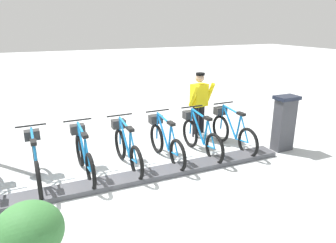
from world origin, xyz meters
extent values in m
plane|color=silver|center=(0.00, 0.00, 0.00)|extent=(60.00, 60.00, 0.00)
cube|color=#47474C|center=(0.00, 0.00, 0.05)|extent=(0.44, 6.75, 0.10)
cube|color=#38383D|center=(0.05, -3.78, 0.60)|extent=(0.28, 0.44, 1.20)
cube|color=#194C8C|center=(0.20, -3.78, 0.95)|extent=(0.03, 0.30, 0.40)
cube|color=black|center=(0.05, -3.78, 1.24)|extent=(0.36, 0.52, 0.08)
torus|color=black|center=(0.03, -2.79, 0.33)|extent=(0.67, 0.08, 0.67)
torus|color=black|center=(1.07, -2.76, 0.33)|extent=(0.67, 0.08, 0.67)
cylinder|color=#1474C2|center=(0.73, -2.77, 0.61)|extent=(0.60, 0.06, 0.70)
cylinder|color=#1474C2|center=(0.39, -2.78, 0.58)|extent=(0.16, 0.05, 0.61)
cylinder|color=#1474C2|center=(0.67, -2.77, 0.92)|extent=(0.69, 0.06, 0.11)
cylinder|color=#1474C2|center=(0.24, -2.78, 0.31)|extent=(0.43, 0.04, 0.09)
cylinder|color=#1474C2|center=(0.18, -2.78, 0.61)|extent=(0.33, 0.04, 0.56)
cylinder|color=#1474C2|center=(1.04, -2.76, 0.64)|extent=(0.10, 0.04, 0.62)
cube|color=black|center=(0.33, -2.78, 0.91)|extent=(0.22, 0.10, 0.06)
cylinder|color=black|center=(1.01, -2.76, 1.00)|extent=(0.04, 0.54, 0.03)
cube|color=#2D2D2D|center=(1.12, -2.76, 0.78)|extent=(0.21, 0.28, 0.18)
torus|color=black|center=(0.03, -1.94, 0.33)|extent=(0.67, 0.08, 0.67)
torus|color=black|center=(1.07, -1.91, 0.33)|extent=(0.67, 0.08, 0.67)
cylinder|color=#1375C0|center=(0.73, -1.92, 0.61)|extent=(0.60, 0.06, 0.70)
cylinder|color=#1375C0|center=(0.39, -1.93, 0.58)|extent=(0.16, 0.05, 0.61)
cylinder|color=#1375C0|center=(0.67, -1.92, 0.92)|extent=(0.69, 0.06, 0.11)
cylinder|color=#1375C0|center=(0.24, -1.93, 0.31)|extent=(0.43, 0.04, 0.09)
cylinder|color=#1375C0|center=(0.18, -1.93, 0.61)|extent=(0.33, 0.04, 0.56)
cylinder|color=#1375C0|center=(1.04, -1.91, 0.64)|extent=(0.10, 0.04, 0.62)
cube|color=black|center=(0.33, -1.93, 0.91)|extent=(0.22, 0.10, 0.06)
cylinder|color=black|center=(1.01, -1.91, 1.00)|extent=(0.04, 0.54, 0.03)
cube|color=#2D2D2D|center=(1.12, -1.91, 0.78)|extent=(0.21, 0.28, 0.18)
torus|color=black|center=(0.03, -1.09, 0.33)|extent=(0.67, 0.08, 0.67)
torus|color=black|center=(1.07, -1.06, 0.33)|extent=(0.67, 0.08, 0.67)
cylinder|color=blue|center=(0.73, -1.07, 0.61)|extent=(0.60, 0.06, 0.70)
cylinder|color=blue|center=(0.39, -1.08, 0.58)|extent=(0.16, 0.05, 0.61)
cylinder|color=blue|center=(0.67, -1.07, 0.92)|extent=(0.69, 0.06, 0.11)
cylinder|color=blue|center=(0.24, -1.08, 0.31)|extent=(0.43, 0.04, 0.09)
cylinder|color=blue|center=(0.18, -1.08, 0.61)|extent=(0.33, 0.04, 0.56)
cylinder|color=blue|center=(1.04, -1.06, 0.64)|extent=(0.10, 0.04, 0.62)
cube|color=black|center=(0.33, -1.08, 0.91)|extent=(0.22, 0.10, 0.06)
cylinder|color=black|center=(1.01, -1.06, 1.00)|extent=(0.04, 0.54, 0.03)
cube|color=#2D2D2D|center=(1.12, -1.06, 0.78)|extent=(0.21, 0.28, 0.18)
torus|color=black|center=(0.03, -0.24, 0.33)|extent=(0.67, 0.08, 0.67)
torus|color=black|center=(1.07, -0.21, 0.33)|extent=(0.67, 0.08, 0.67)
cylinder|color=#1A74B8|center=(0.73, -0.22, 0.61)|extent=(0.60, 0.06, 0.70)
cylinder|color=#1A74B8|center=(0.39, -0.23, 0.58)|extent=(0.16, 0.05, 0.61)
cylinder|color=#1A74B8|center=(0.67, -0.22, 0.92)|extent=(0.69, 0.06, 0.11)
cylinder|color=#1A74B8|center=(0.24, -0.23, 0.31)|extent=(0.43, 0.04, 0.09)
cylinder|color=#1A74B8|center=(0.18, -0.23, 0.61)|extent=(0.33, 0.04, 0.56)
cylinder|color=#1A74B8|center=(1.04, -0.21, 0.64)|extent=(0.10, 0.04, 0.62)
cube|color=black|center=(0.33, -0.23, 0.91)|extent=(0.22, 0.10, 0.06)
cylinder|color=black|center=(1.01, -0.21, 1.00)|extent=(0.04, 0.54, 0.03)
cube|color=#2D2D2D|center=(1.12, -0.21, 0.78)|extent=(0.21, 0.28, 0.18)
torus|color=black|center=(0.03, 0.61, 0.33)|extent=(0.67, 0.08, 0.67)
torus|color=black|center=(1.07, 0.64, 0.33)|extent=(0.67, 0.08, 0.67)
cylinder|color=#1774BA|center=(0.73, 0.63, 0.61)|extent=(0.60, 0.06, 0.70)
cylinder|color=#1774BA|center=(0.39, 0.62, 0.58)|extent=(0.16, 0.05, 0.61)
cylinder|color=#1774BA|center=(0.67, 0.63, 0.92)|extent=(0.69, 0.06, 0.11)
cylinder|color=#1774BA|center=(0.24, 0.62, 0.31)|extent=(0.43, 0.04, 0.09)
cylinder|color=#1774BA|center=(0.18, 0.62, 0.61)|extent=(0.33, 0.04, 0.56)
cylinder|color=#1774BA|center=(1.04, 0.64, 0.64)|extent=(0.10, 0.04, 0.62)
cube|color=black|center=(0.33, 0.62, 0.91)|extent=(0.22, 0.10, 0.06)
cylinder|color=black|center=(1.01, 0.64, 1.00)|extent=(0.04, 0.54, 0.03)
cube|color=#2D2D2D|center=(1.12, 0.64, 0.78)|extent=(0.21, 0.28, 0.18)
torus|color=black|center=(0.03, 1.46, 0.33)|extent=(0.67, 0.08, 0.67)
torus|color=black|center=(1.07, 1.49, 0.33)|extent=(0.67, 0.08, 0.67)
cylinder|color=#1B76BB|center=(0.73, 1.48, 0.61)|extent=(0.60, 0.06, 0.70)
cylinder|color=#1B76BB|center=(0.39, 1.47, 0.58)|extent=(0.16, 0.05, 0.61)
cylinder|color=#1B76BB|center=(0.67, 1.48, 0.92)|extent=(0.69, 0.06, 0.11)
cylinder|color=#1B76BB|center=(0.24, 1.47, 0.31)|extent=(0.43, 0.04, 0.09)
cylinder|color=#1B76BB|center=(0.18, 1.47, 0.61)|extent=(0.33, 0.04, 0.56)
cylinder|color=#1B76BB|center=(1.04, 1.49, 0.64)|extent=(0.10, 0.04, 0.62)
cube|color=black|center=(0.33, 1.47, 0.91)|extent=(0.22, 0.10, 0.06)
cylinder|color=black|center=(1.01, 1.48, 1.00)|extent=(0.04, 0.54, 0.03)
cube|color=#2D2D2D|center=(1.12, 1.49, 0.78)|extent=(0.21, 0.28, 0.18)
cube|color=white|center=(1.58, -2.56, 0.05)|extent=(0.28, 0.16, 0.10)
cube|color=white|center=(1.66, -2.32, 0.05)|extent=(0.28, 0.16, 0.10)
cylinder|color=black|center=(1.64, -2.54, 0.43)|extent=(0.15, 0.15, 0.82)
cylinder|color=black|center=(1.60, -2.34, 0.43)|extent=(0.15, 0.15, 0.82)
cube|color=yellow|center=(1.62, -2.44, 1.10)|extent=(0.33, 0.44, 0.56)
cylinder|color=yellow|center=(1.57, -2.71, 1.13)|extent=(0.35, 0.16, 0.57)
cylinder|color=yellow|center=(1.47, -2.20, 1.13)|extent=(0.35, 0.16, 0.57)
sphere|color=tan|center=(1.62, -2.44, 1.53)|extent=(0.22, 0.22, 0.22)
cylinder|color=black|center=(1.60, -2.44, 1.63)|extent=(0.22, 0.22, 0.06)
ellipsoid|color=#357034|center=(-1.81, 1.61, 0.65)|extent=(0.76, 0.76, 0.64)
camera|label=1|loc=(-5.09, 1.39, 2.83)|focal=33.54mm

